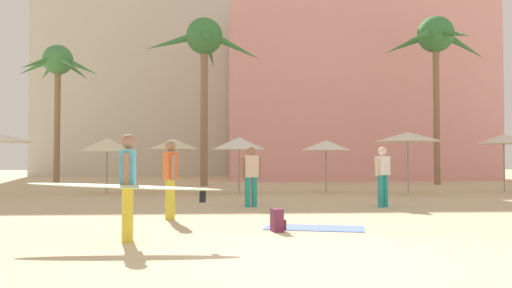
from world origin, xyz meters
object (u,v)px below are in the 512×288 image
at_px(cafe_umbrella_4, 107,145).
at_px(person_mid_left, 170,176).
at_px(palm_tree_left, 58,69).
at_px(cafe_umbrella_1, 504,139).
at_px(backpack, 277,221).
at_px(person_mid_center, 126,184).
at_px(palm_tree_center, 436,42).
at_px(cafe_umbrella_6, 326,145).
at_px(palm_tree_far_left, 205,46).
at_px(cafe_umbrella_0, 408,137).
at_px(cafe_umbrella_3, 239,143).
at_px(beach_towel, 314,228).
at_px(person_far_left, 383,174).
at_px(cafe_umbrella_5, 174,144).
at_px(person_mid_right, 251,174).

relative_size(cafe_umbrella_4, person_mid_left, 1.27).
xyz_separation_m(palm_tree_left, cafe_umbrella_1, (20.24, -6.68, -3.91)).
relative_size(backpack, person_mid_center, 0.14).
bearing_deg(palm_tree_center, palm_tree_left, 177.85).
bearing_deg(cafe_umbrella_6, palm_tree_far_left, 133.66).
relative_size(palm_tree_far_left, palm_tree_center, 0.95).
height_order(cafe_umbrella_0, backpack, cafe_umbrella_0).
bearing_deg(person_mid_left, backpack, -63.64).
height_order(cafe_umbrella_0, cafe_umbrella_4, cafe_umbrella_0).
bearing_deg(cafe_umbrella_3, beach_towel, -83.58).
relative_size(cafe_umbrella_6, person_mid_left, 1.22).
xyz_separation_m(palm_tree_center, person_far_left, (-6.94, -12.13, -6.70)).
distance_m(cafe_umbrella_6, person_far_left, 6.48).
relative_size(palm_tree_center, cafe_umbrella_3, 4.08).
height_order(cafe_umbrella_4, person_far_left, cafe_umbrella_4).
height_order(palm_tree_far_left, person_mid_center, palm_tree_far_left).
bearing_deg(cafe_umbrella_5, cafe_umbrella_0, -6.10).
relative_size(palm_tree_left, cafe_umbrella_3, 3.31).
bearing_deg(cafe_umbrella_1, beach_towel, -133.70).
xyz_separation_m(cafe_umbrella_0, person_mid_left, (-8.42, -7.96, -1.26)).
relative_size(palm_tree_center, person_mid_left, 5.16).
bearing_deg(cafe_umbrella_0, palm_tree_left, 154.82).
bearing_deg(cafe_umbrella_5, cafe_umbrella_6, -0.05).
xyz_separation_m(beach_towel, person_mid_left, (-2.92, 1.58, 0.95)).
height_order(palm_tree_left, cafe_umbrella_0, palm_tree_left).
height_order(cafe_umbrella_4, cafe_umbrella_5, cafe_umbrella_4).
xyz_separation_m(cafe_umbrella_5, person_mid_center, (0.40, -11.98, -1.02)).
xyz_separation_m(palm_tree_center, cafe_umbrella_6, (-7.20, -5.74, -5.71)).
bearing_deg(person_mid_right, backpack, -15.36).
height_order(palm_tree_center, cafe_umbrella_3, palm_tree_center).
height_order(cafe_umbrella_0, beach_towel, cafe_umbrella_0).
bearing_deg(palm_tree_far_left, cafe_umbrella_0, -37.84).
bearing_deg(cafe_umbrella_6, cafe_umbrella_0, -17.78).
bearing_deg(person_far_left, backpack, 108.47).
xyz_separation_m(palm_tree_far_left, cafe_umbrella_4, (-3.60, -5.55, -5.23)).
bearing_deg(person_mid_center, cafe_umbrella_3, -104.75).
bearing_deg(cafe_umbrella_3, person_far_left, -56.67).
bearing_deg(cafe_umbrella_6, cafe_umbrella_4, -178.92).
bearing_deg(cafe_umbrella_4, palm_tree_center, 20.31).
height_order(cafe_umbrella_1, person_mid_center, cafe_umbrella_1).
height_order(palm_tree_left, person_mid_center, palm_tree_left).
relative_size(cafe_umbrella_3, person_mid_left, 1.27).
height_order(palm_tree_far_left, palm_tree_left, palm_tree_far_left).
relative_size(cafe_umbrella_4, person_far_left, 1.32).
bearing_deg(person_mid_left, palm_tree_left, 94.62).
relative_size(person_mid_left, person_mid_right, 1.03).
height_order(palm_tree_left, cafe_umbrella_5, palm_tree_left).
distance_m(palm_tree_center, person_mid_left, 20.44).
bearing_deg(cafe_umbrella_0, person_mid_right, -141.64).
distance_m(backpack, person_far_left, 5.75).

